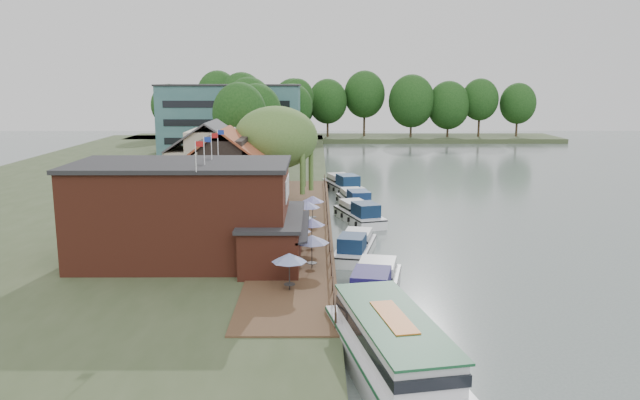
{
  "coord_description": "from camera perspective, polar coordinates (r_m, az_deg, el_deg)",
  "views": [
    {
      "loc": [
        -6.27,
        -44.99,
        13.97
      ],
      "look_at": [
        -6.0,
        12.0,
        3.0
      ],
      "focal_mm": 35.0,
      "sensor_mm": 36.0,
      "label": 1
    }
  ],
  "objects": [
    {
      "name": "tour_boat",
      "position": [
        29.83,
        7.12,
        -13.75
      ],
      "size": [
        6.71,
        14.92,
        3.15
      ],
      "primitive_type": null,
      "rotation": [
        0.0,
        0.0,
        0.19
      ],
      "color": "silver",
      "rests_on": "ground"
    },
    {
      "name": "umbrella_1",
      "position": [
        43.34,
        -0.75,
        -4.74
      ],
      "size": [
        2.43,
        2.43,
        2.38
      ],
      "primitive_type": null,
      "color": "navy",
      "rests_on": "quay_deck"
    },
    {
      "name": "cottage_b",
      "position": [
        70.52,
        -9.86,
        3.63
      ],
      "size": [
        9.6,
        8.6,
        8.5
      ],
      "primitive_type": null,
      "color": "beige",
      "rests_on": "land_bank"
    },
    {
      "name": "bank_tree_2",
      "position": [
        103.23,
        -6.49,
        7.38
      ],
      "size": [
        8.04,
        8.04,
        13.53
      ],
      "primitive_type": null,
      "color": "#143811",
      "rests_on": "land_bank"
    },
    {
      "name": "cottage_a",
      "position": [
        60.27,
        -8.61,
        2.45
      ],
      "size": [
        8.6,
        7.6,
        8.5
      ],
      "primitive_type": null,
      "color": "black",
      "rests_on": "land_bank"
    },
    {
      "name": "umbrella_6",
      "position": [
        57.75,
        -0.68,
        -0.78
      ],
      "size": [
        2.18,
        2.18,
        2.38
      ],
      "primitive_type": null,
      "color": "navy",
      "rests_on": "quay_deck"
    },
    {
      "name": "umbrella_2",
      "position": [
        46.51,
        -2.26,
        -3.66
      ],
      "size": [
        2.34,
        2.34,
        2.38
      ],
      "primitive_type": null,
      "color": "navy",
      "rests_on": "quay_deck"
    },
    {
      "name": "umbrella_4",
      "position": [
        50.95,
        -2.07,
        -2.37
      ],
      "size": [
        2.4,
        2.4,
        2.38
      ],
      "primitive_type": null,
      "color": "navy",
      "rests_on": "quay_deck"
    },
    {
      "name": "cruiser_1",
      "position": [
        50.25,
        3.24,
        -4.0
      ],
      "size": [
        4.73,
        9.4,
        2.14
      ],
      "primitive_type": null,
      "rotation": [
        0.0,
        0.0,
        -0.21
      ],
      "color": "white",
      "rests_on": "ground"
    },
    {
      "name": "cruiser_4",
      "position": [
        79.18,
        2.12,
        1.63
      ],
      "size": [
        5.95,
        10.58,
        2.45
      ],
      "primitive_type": null,
      "rotation": [
        0.0,
        0.0,
        0.28
      ],
      "color": "silver",
      "rests_on": "ground"
    },
    {
      "name": "quay_rail",
      "position": [
        56.88,
        0.71,
        -1.77
      ],
      "size": [
        0.2,
        49.0,
        1.0
      ],
      "primitive_type": null,
      "color": "black",
      "rests_on": "land_bank"
    },
    {
      "name": "umbrella_3",
      "position": [
        48.54,
        -0.76,
        -3.03
      ],
      "size": [
        2.09,
        2.09,
        2.38
      ],
      "primitive_type": null,
      "color": "navy",
      "rests_on": "quay_deck"
    },
    {
      "name": "cruiser_3",
      "position": [
        69.15,
        3.22,
        0.18
      ],
      "size": [
        4.62,
        9.81,
        2.27
      ],
      "primitive_type": null,
      "rotation": [
        0.0,
        0.0,
        0.17
      ],
      "color": "white",
      "rests_on": "ground"
    },
    {
      "name": "bank_tree_3",
      "position": [
        125.12,
        -2.51,
        7.78
      ],
      "size": [
        7.9,
        7.9,
        12.38
      ],
      "primitive_type": null,
      "color": "#143811",
      "rests_on": "land_bank"
    },
    {
      "name": "bank_tree_5",
      "position": [
        138.47,
        -2.05,
        8.29
      ],
      "size": [
        6.96,
        6.96,
        13.37
      ],
      "primitive_type": null,
      "color": "#143811",
      "rests_on": "land_bank"
    },
    {
      "name": "bank_tree_1",
      "position": [
        95.56,
        -5.79,
        6.82
      ],
      "size": [
        7.52,
        7.52,
        12.55
      ],
      "primitive_type": null,
      "color": "#143811",
      "rests_on": "land_bank"
    },
    {
      "name": "ground",
      "position": [
        47.52,
        7.37,
        -6.29
      ],
      "size": [
        260.0,
        260.0,
        0.0
      ],
      "primitive_type": "plane",
      "color": "slate",
      "rests_on": "ground"
    },
    {
      "name": "cruiser_0",
      "position": [
        40.72,
        4.99,
        -7.38
      ],
      "size": [
        5.19,
        10.58,
        2.47
      ],
      "primitive_type": null,
      "rotation": [
        0.0,
        0.0,
        -0.2
      ],
      "color": "silver",
      "rests_on": "ground"
    },
    {
      "name": "umbrella_5",
      "position": [
        55.17,
        -1.14,
        -1.33
      ],
      "size": [
        2.27,
        2.27,
        2.38
      ],
      "primitive_type": null,
      "color": "navy",
      "rests_on": "quay_deck"
    },
    {
      "name": "quay_deck",
      "position": [
        56.51,
        -2.02,
        -2.33
      ],
      "size": [
        6.0,
        50.0,
        0.1
      ],
      "primitive_type": "cube",
      "color": "#47301E",
      "rests_on": "land_bank"
    },
    {
      "name": "pub",
      "position": [
        45.63,
        -10.02,
        -1.06
      ],
      "size": [
        20.0,
        11.0,
        7.3
      ],
      "primitive_type": null,
      "color": "maroon",
      "rests_on": "land_bank"
    },
    {
      "name": "bank_tree_0",
      "position": [
        86.39,
        -7.33,
        6.43
      ],
      "size": [
        7.38,
        7.38,
        12.76
      ],
      "primitive_type": null,
      "color": "#143811",
      "rests_on": "land_bank"
    },
    {
      "name": "cruiser_2",
      "position": [
        62.33,
        3.6,
        -1.01
      ],
      "size": [
        5.71,
        9.91,
        2.27
      ],
      "primitive_type": null,
      "rotation": [
        0.0,
        0.0,
        0.3
      ],
      "color": "white",
      "rests_on": "ground"
    },
    {
      "name": "cottage_c",
      "position": [
        78.85,
        -5.91,
        4.49
      ],
      "size": [
        7.6,
        7.6,
        8.5
      ],
      "primitive_type": null,
      "color": "black",
      "rests_on": "land_bank"
    },
    {
      "name": "hotel_block",
      "position": [
        116.26,
        -8.12,
        7.43
      ],
      "size": [
        25.4,
        12.4,
        12.3
      ],
      "primitive_type": null,
      "color": "#38666B",
      "rests_on": "land_bank"
    },
    {
      "name": "umbrella_0",
      "position": [
        38.99,
        -2.82,
        -6.55
      ],
      "size": [
        2.22,
        2.22,
        2.38
      ],
      "primitive_type": null,
      "color": "navy",
      "rests_on": "quay_deck"
    },
    {
      "name": "swan",
      "position": [
        34.62,
        3.01,
        -12.53
      ],
      "size": [
        0.44,
        0.44,
        0.44
      ],
      "primitive_type": "sphere",
      "color": "white",
      "rests_on": "ground"
    },
    {
      "name": "bank_tree_4",
      "position": [
        132.21,
        -3.47,
        7.75
      ],
      "size": [
        7.58,
        7.58,
        11.53
      ],
      "primitive_type": null,
      "color": "#143811",
      "rests_on": "land_bank"
    },
    {
      "name": "land_bank",
      "position": [
        84.51,
        -16.58,
        1.27
      ],
      "size": [
        50.0,
        140.0,
        1.0
      ],
      "primitive_type": "cube",
      "color": "#384728",
      "rests_on": "ground"
    },
    {
      "name": "willow",
      "position": [
        64.6,
        -4.03,
        3.97
      ],
      "size": [
        8.6,
        8.6,
        10.43
      ],
      "primitive_type": null,
      "color": "#476B2D",
      "rests_on": "land_bank"
    }
  ]
}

